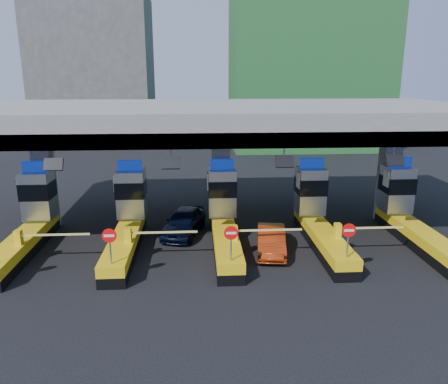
{
  "coord_description": "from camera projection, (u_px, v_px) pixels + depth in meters",
  "views": [
    {
      "loc": [
        -1.38,
        -21.64,
        8.59
      ],
      "look_at": [
        -0.0,
        0.0,
        2.77
      ],
      "focal_mm": 35.0,
      "sensor_mm": 36.0,
      "label": 1
    }
  ],
  "objects": [
    {
      "name": "ground",
      "position": [
        224.0,
        242.0,
        23.17
      ],
      "size": [
        120.0,
        120.0,
        0.0
      ],
      "primitive_type": "plane",
      "color": "black",
      "rests_on": "ground"
    },
    {
      "name": "toll_canopy",
      "position": [
        221.0,
        121.0,
        24.34
      ],
      "size": [
        28.0,
        12.09,
        7.0
      ],
      "color": "slate",
      "rests_on": "ground"
    },
    {
      "name": "toll_lane_far_left",
      "position": [
        30.0,
        220.0,
        22.46
      ],
      "size": [
        4.43,
        8.0,
        4.16
      ],
      "color": "black",
      "rests_on": "ground"
    },
    {
      "name": "toll_lane_left",
      "position": [
        128.0,
        218.0,
        22.77
      ],
      "size": [
        4.43,
        8.0,
        4.16
      ],
      "color": "black",
      "rests_on": "ground"
    },
    {
      "name": "toll_lane_center",
      "position": [
        224.0,
        216.0,
        23.07
      ],
      "size": [
        4.43,
        8.0,
        4.16
      ],
      "color": "black",
      "rests_on": "ground"
    },
    {
      "name": "toll_lane_right",
      "position": [
        317.0,
        214.0,
        23.38
      ],
      "size": [
        4.43,
        8.0,
        4.16
      ],
      "color": "black",
      "rests_on": "ground"
    },
    {
      "name": "toll_lane_far_right",
      "position": [
        407.0,
        212.0,
        23.68
      ],
      "size": [
        4.43,
        8.0,
        4.16
      ],
      "color": "black",
      "rests_on": "ground"
    },
    {
      "name": "bg_building_scaffold",
      "position": [
        309.0,
        27.0,
        51.12
      ],
      "size": [
        18.0,
        12.0,
        28.0
      ],
      "primitive_type": "cube",
      "color": "#1E5926",
      "rests_on": "ground"
    },
    {
      "name": "bg_building_concrete",
      "position": [
        95.0,
        72.0,
        54.68
      ],
      "size": [
        14.0,
        10.0,
        18.0
      ],
      "primitive_type": "cube",
      "color": "#4C4C49",
      "rests_on": "ground"
    },
    {
      "name": "van",
      "position": [
        184.0,
        222.0,
        24.19
      ],
      "size": [
        2.77,
        4.58,
        1.46
      ],
      "primitive_type": "imported",
      "rotation": [
        0.0,
        0.0,
        -0.26
      ],
      "color": "black",
      "rests_on": "ground"
    },
    {
      "name": "red_car",
      "position": [
        271.0,
        240.0,
        21.72
      ],
      "size": [
        1.84,
        3.99,
        1.27
      ],
      "primitive_type": "imported",
      "rotation": [
        0.0,
        0.0,
        -0.13
      ],
      "color": "#962B0B",
      "rests_on": "ground"
    }
  ]
}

